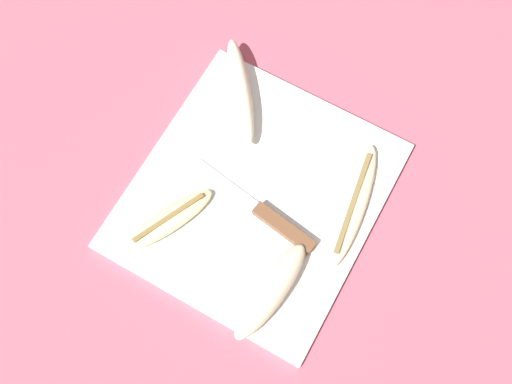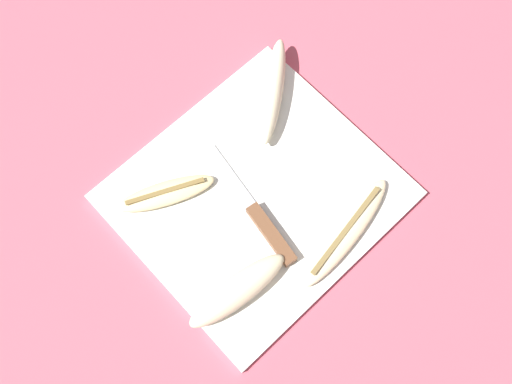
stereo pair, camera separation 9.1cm
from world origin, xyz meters
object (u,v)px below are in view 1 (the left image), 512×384
at_px(banana_bright_far, 240,90).
at_px(knife, 273,221).
at_px(banana_pale_long, 270,291).
at_px(banana_ripe_center, 169,219).
at_px(banana_cream_curved, 352,204).

bearing_deg(banana_bright_far, knife, -137.18).
height_order(banana_pale_long, banana_ripe_center, banana_pale_long).
relative_size(knife, banana_ripe_center, 1.45).
relative_size(banana_pale_long, banana_ripe_center, 1.09).
xyz_separation_m(knife, banana_pale_long, (-0.10, -0.05, 0.01)).
height_order(banana_cream_curved, banana_ripe_center, banana_cream_curved).
distance_m(knife, banana_pale_long, 0.11).
bearing_deg(knife, banana_pale_long, -145.07).
relative_size(knife, banana_bright_far, 1.33).
relative_size(banana_cream_curved, banana_pale_long, 1.26).
bearing_deg(banana_bright_far, banana_cream_curved, -108.71).
bearing_deg(banana_pale_long, banana_bright_far, 37.40).
xyz_separation_m(banana_pale_long, banana_ripe_center, (0.02, 0.19, -0.01)).
height_order(knife, banana_ripe_center, banana_ripe_center).
distance_m(knife, banana_ripe_center, 0.16).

